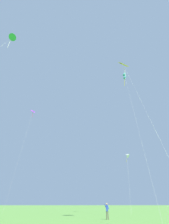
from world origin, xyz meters
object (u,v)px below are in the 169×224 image
at_px(kite_green_small, 11,38).
at_px(person_with_spool, 107,210).
at_px(kite_white_distant, 127,155).
at_px(kite_purple_streamer, 32,116).
at_px(kite_teal_box, 125,77).
at_px(kite_yellow_diamond, 125,68).

relative_size(kite_green_small, person_with_spool, 13.69).
bearing_deg(kite_green_small, kite_white_distant, 48.24).
xyz_separation_m(kite_purple_streamer, kite_white_distant, (24.60, -5.11, -12.21)).
xyz_separation_m(kite_purple_streamer, kite_teal_box, (23.77, -13.77, 3.43)).
height_order(kite_purple_streamer, kite_green_small, kite_purple_streamer).
relative_size(kite_purple_streamer, kite_white_distant, 2.20).
relative_size(kite_purple_streamer, kite_yellow_diamond, 1.24).
bearing_deg(kite_green_small, kite_purple_streamer, 99.12).
xyz_separation_m(kite_purple_streamer, kite_yellow_diamond, (20.19, -24.27, -4.20)).
relative_size(kite_purple_streamer, person_with_spool, 16.56).
bearing_deg(kite_yellow_diamond, kite_purple_streamer, 129.75).
distance_m(kite_yellow_diamond, person_with_spool, 18.75).
distance_m(kite_teal_box, kite_white_distant, 17.90).
bearing_deg(kite_yellow_diamond, kite_green_small, -167.76).
height_order(kite_yellow_diamond, kite_white_distant, kite_yellow_diamond).
height_order(kite_purple_streamer, kite_white_distant, kite_purple_streamer).
bearing_deg(kite_white_distant, kite_yellow_diamond, -102.98).
distance_m(kite_purple_streamer, kite_teal_box, 27.68).
height_order(kite_purple_streamer, person_with_spool, kite_purple_streamer).
relative_size(kite_teal_box, kite_white_distant, 2.38).
height_order(kite_white_distant, person_with_spool, kite_white_distant).
height_order(kite_teal_box, kite_yellow_diamond, kite_teal_box).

